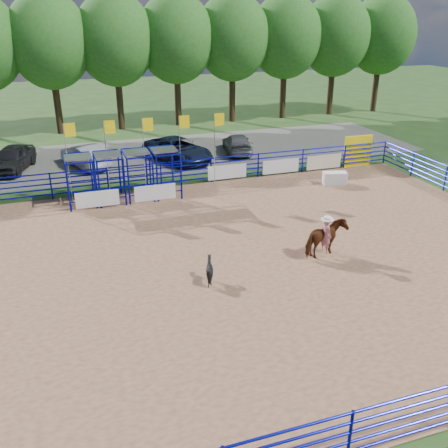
{
  "coord_description": "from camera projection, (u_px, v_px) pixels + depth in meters",
  "views": [
    {
      "loc": [
        -5.33,
        -16.97,
        9.56
      ],
      "look_at": [
        0.76,
        1.0,
        1.3
      ],
      "focal_mm": 40.0,
      "sensor_mm": 36.0,
      "label": 1
    }
  ],
  "objects": [
    {
      "name": "perimeter_fence",
      "position": [
        214.0,
        249.0,
        19.82
      ],
      "size": [
        30.1,
        20.1,
        1.5
      ],
      "color": "#060A8E",
      "rests_on": "ground"
    },
    {
      "name": "car_d",
      "position": [
        237.0,
        144.0,
        35.49
      ],
      "size": [
        2.67,
        4.67,
        1.27
      ],
      "primitive_type": "imported",
      "rotation": [
        0.0,
        0.0,
        2.93
      ],
      "color": "slate",
      "rests_on": "gravel_strip"
    },
    {
      "name": "calf",
      "position": [
        209.0,
        270.0,
        18.75
      ],
      "size": [
        1.13,
        1.09,
        0.94
      ],
      "primitive_type": "imported",
      "rotation": [
        0.0,
        0.0,
        2.12
      ],
      "color": "black",
      "rests_on": "arena_dirt"
    },
    {
      "name": "horse_and_rider",
      "position": [
        326.0,
        236.0,
        20.5
      ],
      "size": [
        2.03,
        1.36,
        2.5
      ],
      "color": "#592B11",
      "rests_on": "arena_dirt"
    },
    {
      "name": "chute_assembly",
      "position": [
        130.0,
        176.0,
        26.73
      ],
      "size": [
        19.32,
        2.41,
        4.2
      ],
      "color": "#060A8E",
      "rests_on": "ground"
    },
    {
      "name": "announcer_table",
      "position": [
        335.0,
        178.0,
        29.15
      ],
      "size": [
        1.48,
        0.98,
        0.72
      ],
      "primitive_type": "cube",
      "rotation": [
        0.0,
        0.0,
        -0.28
      ],
      "color": "white",
      "rests_on": "arena_dirt"
    },
    {
      "name": "treeline",
      "position": [
        114.0,
        35.0,
        39.69
      ],
      "size": [
        56.4,
        6.4,
        11.24
      ],
      "color": "#3F2B19",
      "rests_on": "ground"
    },
    {
      "name": "car_c",
      "position": [
        178.0,
        150.0,
        33.53
      ],
      "size": [
        4.44,
        6.02,
        1.52
      ],
      "primitive_type": "imported",
      "rotation": [
        0.0,
        0.0,
        0.4
      ],
      "color": "#161E38",
      "rests_on": "gravel_strip"
    },
    {
      "name": "ground",
      "position": [
        214.0,
        265.0,
        20.12
      ],
      "size": [
        120.0,
        120.0,
        0.0
      ],
      "primitive_type": "plane",
      "color": "#315120",
      "rests_on": "ground"
    },
    {
      "name": "arena_dirt",
      "position": [
        214.0,
        265.0,
        20.12
      ],
      "size": [
        30.0,
        20.0,
        0.02
      ],
      "primitive_type": "cube",
      "color": "#9F714F",
      "rests_on": "ground"
    },
    {
      "name": "car_a",
      "position": [
        12.0,
        158.0,
        31.51
      ],
      "size": [
        3.12,
        4.93,
        1.56
      ],
      "primitive_type": "imported",
      "rotation": [
        0.0,
        0.0,
        -0.3
      ],
      "color": "black",
      "rests_on": "gravel_strip"
    },
    {
      "name": "gravel_strip",
      "position": [
        140.0,
        156.0,
        34.88
      ],
      "size": [
        40.0,
        10.0,
        0.01
      ],
      "primitive_type": "cube",
      "color": "#646359",
      "rests_on": "ground"
    },
    {
      "name": "car_b",
      "position": [
        85.0,
        155.0,
        32.29
      ],
      "size": [
        3.04,
        4.72,
        1.47
      ],
      "primitive_type": "imported",
      "rotation": [
        0.0,
        0.0,
        3.51
      ],
      "color": "gray",
      "rests_on": "gravel_strip"
    }
  ]
}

